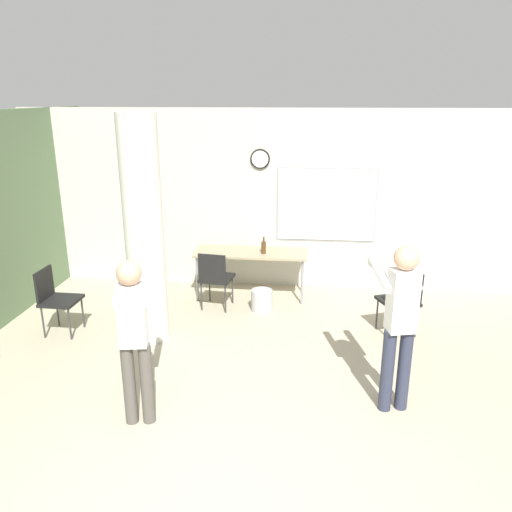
{
  "coord_description": "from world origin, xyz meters",
  "views": [
    {
      "loc": [
        0.58,
        -2.67,
        2.97
      ],
      "look_at": [
        0.04,
        2.52,
        1.29
      ],
      "focal_mm": 35.0,
      "sensor_mm": 36.0,
      "label": 1
    }
  ],
  "objects_px": {
    "bottle_on_table": "(264,247)",
    "chair_table_left": "(215,276)",
    "folding_table": "(251,255)",
    "person_playing_front": "(134,330)",
    "chair_by_left_wall": "(55,296)",
    "person_playing_side": "(400,315)",
    "chair_mid_room": "(401,299)"
  },
  "relations": [
    {
      "from": "chair_table_left",
      "to": "bottle_on_table",
      "type": "bearing_deg",
      "value": 35.57
    },
    {
      "from": "chair_table_left",
      "to": "person_playing_side",
      "type": "distance_m",
      "value": 3.14
    },
    {
      "from": "bottle_on_table",
      "to": "person_playing_side",
      "type": "bearing_deg",
      "value": -60.2
    },
    {
      "from": "person_playing_side",
      "to": "person_playing_front",
      "type": "bearing_deg",
      "value": -169.09
    },
    {
      "from": "folding_table",
      "to": "person_playing_front",
      "type": "xyz_separation_m",
      "value": [
        -0.7,
        -3.21,
        0.28
      ]
    },
    {
      "from": "folding_table",
      "to": "chair_table_left",
      "type": "bearing_deg",
      "value": -130.34
    },
    {
      "from": "chair_mid_room",
      "to": "person_playing_side",
      "type": "xyz_separation_m",
      "value": [
        -0.33,
        -1.6,
        0.49
      ]
    },
    {
      "from": "folding_table",
      "to": "bottle_on_table",
      "type": "distance_m",
      "value": 0.26
    },
    {
      "from": "folding_table",
      "to": "bottle_on_table",
      "type": "height_order",
      "value": "bottle_on_table"
    },
    {
      "from": "folding_table",
      "to": "person_playing_side",
      "type": "relative_size",
      "value": 1.0
    },
    {
      "from": "chair_table_left",
      "to": "person_playing_front",
      "type": "height_order",
      "value": "person_playing_front"
    },
    {
      "from": "chair_by_left_wall",
      "to": "person_playing_side",
      "type": "height_order",
      "value": "person_playing_side"
    },
    {
      "from": "folding_table",
      "to": "bottle_on_table",
      "type": "relative_size",
      "value": 6.59
    },
    {
      "from": "bottle_on_table",
      "to": "chair_table_left",
      "type": "height_order",
      "value": "bottle_on_table"
    },
    {
      "from": "person_playing_front",
      "to": "bottle_on_table",
      "type": "bearing_deg",
      "value": 74.07
    },
    {
      "from": "person_playing_front",
      "to": "person_playing_side",
      "type": "xyz_separation_m",
      "value": [
        2.42,
        0.47,
        0.04
      ]
    },
    {
      "from": "folding_table",
      "to": "person_playing_side",
      "type": "bearing_deg",
      "value": -57.79
    },
    {
      "from": "chair_mid_room",
      "to": "chair_by_left_wall",
      "type": "distance_m",
      "value": 4.44
    },
    {
      "from": "bottle_on_table",
      "to": "chair_table_left",
      "type": "xyz_separation_m",
      "value": [
        -0.65,
        -0.47,
        -0.31
      ]
    },
    {
      "from": "chair_mid_room",
      "to": "person_playing_front",
      "type": "distance_m",
      "value": 3.47
    },
    {
      "from": "bottle_on_table",
      "to": "chair_mid_room",
      "type": "xyz_separation_m",
      "value": [
        1.86,
        -1.07,
        -0.31
      ]
    },
    {
      "from": "chair_by_left_wall",
      "to": "person_playing_front",
      "type": "bearing_deg",
      "value": -45.51
    },
    {
      "from": "chair_table_left",
      "to": "person_playing_front",
      "type": "bearing_deg",
      "value": -95.15
    },
    {
      "from": "chair_mid_room",
      "to": "person_playing_side",
      "type": "height_order",
      "value": "person_playing_side"
    },
    {
      "from": "bottle_on_table",
      "to": "folding_table",
      "type": "bearing_deg",
      "value": 160.32
    },
    {
      "from": "bottle_on_table",
      "to": "person_playing_side",
      "type": "distance_m",
      "value": 3.08
    },
    {
      "from": "person_playing_side",
      "to": "chair_table_left",
      "type": "bearing_deg",
      "value": 134.76
    },
    {
      "from": "bottle_on_table",
      "to": "person_playing_front",
      "type": "distance_m",
      "value": 3.26
    },
    {
      "from": "chair_by_left_wall",
      "to": "person_playing_side",
      "type": "distance_m",
      "value": 4.3
    },
    {
      "from": "folding_table",
      "to": "person_playing_front",
      "type": "relative_size",
      "value": 1.05
    },
    {
      "from": "bottle_on_table",
      "to": "person_playing_front",
      "type": "bearing_deg",
      "value": -105.93
    },
    {
      "from": "bottle_on_table",
      "to": "chair_by_left_wall",
      "type": "xyz_separation_m",
      "value": [
        -2.57,
        -1.43,
        -0.31
      ]
    }
  ]
}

